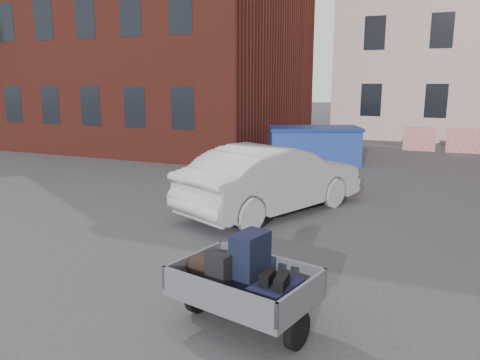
% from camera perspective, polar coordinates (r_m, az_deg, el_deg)
% --- Properties ---
extents(ground, '(120.00, 120.00, 0.00)m').
position_cam_1_polar(ground, '(7.62, -4.03, -10.56)').
color(ground, '#38383A').
rests_on(ground, ground).
extents(far_building, '(6.00, 6.00, 8.00)m').
position_cam_1_polar(far_building, '(36.59, -16.81, 13.16)').
color(far_building, maroon).
rests_on(far_building, ground).
extents(barriers, '(4.70, 0.18, 1.00)m').
position_cam_1_polar(barriers, '(21.41, 25.58, 4.31)').
color(barriers, red).
rests_on(barriers, ground).
extents(trailer, '(1.81, 1.94, 1.20)m').
position_cam_1_polar(trailer, '(5.63, 0.42, -12.21)').
color(trailer, black).
rests_on(trailer, ground).
extents(dumpster, '(3.57, 2.75, 1.33)m').
position_cam_1_polar(dumpster, '(16.88, 8.99, 4.18)').
color(dumpster, '#2240A3').
rests_on(dumpster, ground).
extents(silver_car, '(3.37, 4.90, 1.53)m').
position_cam_1_polar(silver_car, '(10.54, 4.06, 0.17)').
color(silver_car, silver).
rests_on(silver_car, ground).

